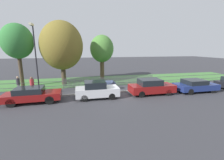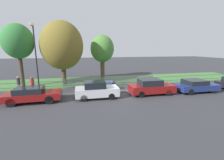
% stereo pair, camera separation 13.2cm
% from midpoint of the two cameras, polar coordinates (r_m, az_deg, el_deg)
% --- Properties ---
extents(ground_plane, '(120.00, 120.00, 0.00)m').
position_cam_midpoint_polar(ground_plane, '(14.86, 1.89, -4.89)').
color(ground_plane, '#38383D').
extents(kerb_stone, '(40.91, 0.20, 0.12)m').
position_cam_midpoint_polar(kerb_stone, '(14.93, 1.80, -4.56)').
color(kerb_stone, gray).
rests_on(kerb_stone, ground).
extents(grass_strip, '(40.91, 6.23, 0.01)m').
position_cam_midpoint_polar(grass_strip, '(20.49, -2.11, -0.17)').
color(grass_strip, '#477F3D').
rests_on(grass_strip, ground).
extents(park_fence, '(40.91, 0.05, 1.11)m').
position_cam_midpoint_polar(park_fence, '(17.39, -0.35, -0.49)').
color(park_fence, '#4C4C51').
rests_on(park_fence, ground).
extents(parked_car_black_saloon, '(4.36, 1.79, 1.26)m').
position_cam_midpoint_polar(parked_car_black_saloon, '(13.70, -27.93, -4.86)').
color(parked_car_black_saloon, maroon).
rests_on(parked_car_black_saloon, ground).
extents(parked_car_navy_estate, '(3.74, 1.70, 1.51)m').
position_cam_midpoint_polar(parked_car_navy_estate, '(13.22, -5.64, -3.72)').
color(parked_car_navy_estate, silver).
rests_on(parked_car_navy_estate, ground).
extents(parked_car_red_compact, '(4.26, 1.73, 1.48)m').
position_cam_midpoint_polar(parked_car_red_compact, '(14.67, 14.94, -2.53)').
color(parked_car_red_compact, maroon).
rests_on(parked_car_red_compact, ground).
extents(parked_car_white_van, '(4.16, 1.88, 1.25)m').
position_cam_midpoint_polar(parked_car_white_van, '(17.25, 29.44, -1.86)').
color(parked_car_white_van, navy).
rests_on(parked_car_white_van, ground).
extents(covered_motorcycle, '(1.82, 0.74, 1.05)m').
position_cam_midpoint_polar(covered_motorcycle, '(15.66, -0.98, -1.58)').
color(covered_motorcycle, black).
rests_on(covered_motorcycle, ground).
extents(tree_nearest_kerb, '(3.25, 3.25, 6.93)m').
position_cam_midpoint_polar(tree_nearest_kerb, '(19.49, -32.04, 12.28)').
color(tree_nearest_kerb, '#473828').
rests_on(tree_nearest_kerb, ground).
extents(tree_behind_motorcycle, '(4.89, 4.89, 7.44)m').
position_cam_midpoint_polar(tree_behind_motorcycle, '(18.87, -18.30, 12.29)').
color(tree_behind_motorcycle, '#473828').
rests_on(tree_behind_motorcycle, ground).
extents(tree_mid_park, '(3.25, 3.25, 6.14)m').
position_cam_midpoint_polar(tree_mid_park, '(21.27, -3.55, 11.64)').
color(tree_mid_park, brown).
rests_on(tree_mid_park, ground).
extents(pedestrian_near_fence, '(0.50, 0.50, 1.76)m').
position_cam_midpoint_polar(pedestrian_near_fence, '(15.59, -27.85, -1.70)').
color(pedestrian_near_fence, '#7F6B51').
rests_on(pedestrian_near_fence, ground).
extents(pedestrian_by_lamp, '(0.46, 0.46, 1.62)m').
position_cam_midpoint_polar(pedestrian_by_lamp, '(17.49, -31.83, -1.03)').
color(pedestrian_by_lamp, slate).
rests_on(pedestrian_by_lamp, ground).
extents(street_lamp, '(0.20, 0.79, 6.35)m').
position_cam_midpoint_polar(street_lamp, '(14.99, -26.97, 9.26)').
color(street_lamp, black).
rests_on(street_lamp, ground).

